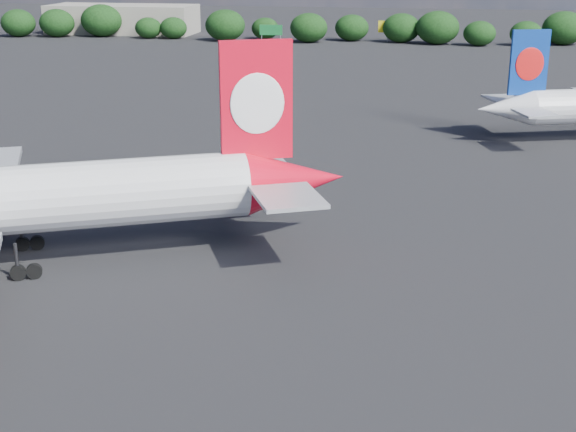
# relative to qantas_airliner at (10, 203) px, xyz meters

# --- Properties ---
(ground) EXTENTS (500.00, 500.00, 0.00)m
(ground) POSITION_rel_qantas_airliner_xyz_m (6.95, 40.08, -5.11)
(ground) COLOR black
(ground) RESTS_ON ground
(qantas_airliner) EXTENTS (48.68, 46.95, 16.78)m
(qantas_airliner) POSITION_rel_qantas_airliner_xyz_m (0.00, 0.00, 0.00)
(qantas_airliner) COLOR silver
(qantas_airliner) RESTS_ON ground
(terminal_building) EXTENTS (42.00, 16.00, 8.00)m
(terminal_building) POSITION_rel_qantas_airliner_xyz_m (-58.05, 172.08, -1.11)
(terminal_building) COLOR gray
(terminal_building) RESTS_ON ground
(highway_sign) EXTENTS (6.00, 0.30, 4.50)m
(highway_sign) POSITION_rel_qantas_airliner_xyz_m (-11.05, 156.08, -1.98)
(highway_sign) COLOR #156A2E
(highway_sign) RESTS_ON ground
(billboard_yellow) EXTENTS (5.00, 0.30, 5.50)m
(billboard_yellow) POSITION_rel_qantas_airliner_xyz_m (18.95, 162.08, -1.24)
(billboard_yellow) COLOR yellow
(billboard_yellow) RESTS_ON ground
(horizon_treeline) EXTENTS (202.55, 15.43, 8.95)m
(horizon_treeline) POSITION_rel_qantas_airliner_xyz_m (17.85, 160.41, -1.26)
(horizon_treeline) COLOR black
(horizon_treeline) RESTS_ON ground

